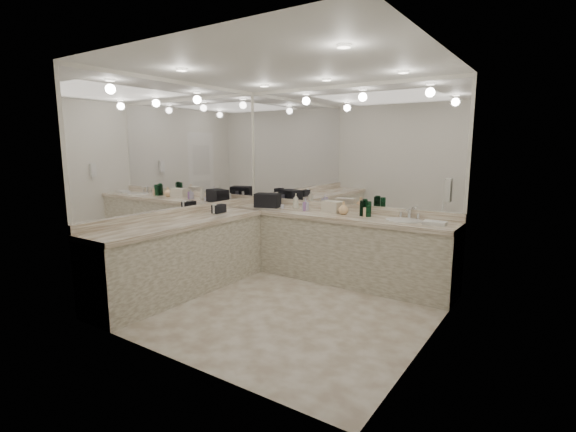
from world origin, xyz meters
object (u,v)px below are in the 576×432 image
Objects in this scene: soap_bottle_c at (344,208)px; soap_bottle_a at (296,201)px; hand_towel at (435,223)px; black_toiletry_bag at (268,200)px; wall_phone at (448,190)px; soap_bottle_b at (306,204)px; cream_cosmetic_case at (333,207)px; sink at (404,221)px.

soap_bottle_a is at bearing 175.38° from soap_bottle_c.
black_toiletry_bag is at bearing 178.84° from hand_towel.
hand_towel is at bearing 117.05° from wall_phone.
soap_bottle_a reaches higher than soap_bottle_c.
hand_towel is at bearing -3.80° from soap_bottle_c.
black_toiletry_bag reaches higher than soap_bottle_b.
black_toiletry_bag is at bearing 169.57° from wall_phone.
black_toiletry_bag is 1.41× the size of hand_towel.
wall_phone is 2.71m from black_toiletry_bag.
soap_bottle_a is at bearing -167.31° from cream_cosmetic_case.
soap_bottle_c is at bearing 0.42° from soap_bottle_b.
cream_cosmetic_case is 1.22× the size of soap_bottle_a.
wall_phone is at bearing -8.61° from cream_cosmetic_case.
hand_towel reaches higher than sink.
sink is at bearing 140.43° from wall_phone.
cream_cosmetic_case is (-1.62, 0.59, -0.37)m from wall_phone.
black_toiletry_bag is at bearing -177.63° from soap_bottle_b.
black_toiletry_bag is at bearing -178.56° from soap_bottle_c.
hand_towel is (1.40, -0.16, -0.06)m from cream_cosmetic_case.
sink is 1.83× the size of wall_phone.
wall_phone reaches higher than hand_towel.
hand_towel is (-0.22, 0.44, -0.43)m from wall_phone.
soap_bottle_c is (-1.42, 0.52, -0.36)m from wall_phone.
soap_bottle_b is (0.21, -0.07, -0.02)m from soap_bottle_a.
soap_bottle_a is 0.79m from soap_bottle_c.
soap_bottle_b is (-1.78, 0.08, 0.06)m from hand_towel.
sink is 1.75× the size of hand_towel.
black_toiletry_bag reaches higher than soap_bottle_c.
sink is 0.91m from wall_phone.
soap_bottle_b is at bearing 2.37° from black_toiletry_bag.
wall_phone is at bearing -39.57° from sink.
hand_towel is at bearing -9.29° from sink.
wall_phone reaches higher than soap_bottle_a.
sink is 1.61m from soap_bottle_a.
hand_towel is 1.13× the size of soap_bottle_a.
sink is 1.24× the size of black_toiletry_bag.
sink is 1.40m from soap_bottle_b.
black_toiletry_bag is 2.06× the size of soap_bottle_c.
soap_bottle_c is at bearing -4.62° from soap_bottle_a.
wall_phone is at bearing -20.00° from soap_bottle_c.
black_toiletry_bag is at bearing -167.70° from soap_bottle_a.
soap_bottle_a is at bearing 177.12° from sink.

